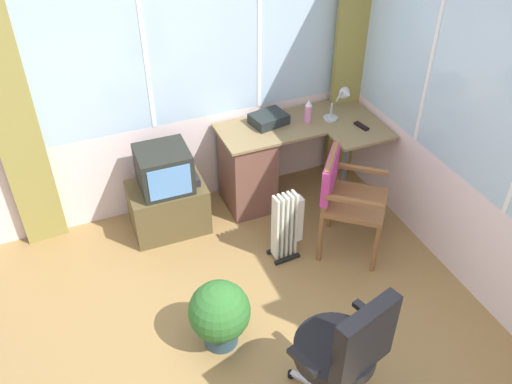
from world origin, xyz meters
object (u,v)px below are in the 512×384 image
Objects in this scene: tv_remote at (361,126)px; tv_on_stand at (167,195)px; wooden_armchair at (342,190)px; potted_plant at (220,314)px; office_chair at (346,348)px; paper_tray at (269,119)px; space_heater at (288,225)px; spray_bottle at (308,112)px; desk_lamp at (343,100)px; desk at (255,165)px.

tv_on_stand is at bearing 160.85° from tv_remote.
potted_plant is at bearing -155.33° from wooden_armchair.
office_chair is 1.25× the size of tv_on_stand.
wooden_armchair is (0.25, -0.89, -0.23)m from paper_tray.
tv_on_stand is 1.28× the size of space_heater.
spray_bottle is at bearing 54.52° from space_heater.
paper_tray is (-0.33, 0.11, -0.06)m from spray_bottle.
desk_lamp is at bearing -2.22° from tv_on_stand.
tv_remote is at bearing -7.83° from tv_on_stand.
tv_remote reaches higher than potted_plant.
office_chair is at bearing -101.64° from space_heater.
space_heater is (0.80, -0.71, -0.04)m from tv_on_stand.
office_chair is 1.60× the size of space_heater.
office_chair is 1.91× the size of potted_plant.
office_chair reaches higher than paper_tray.
paper_tray is at bearing 161.94° from spray_bottle.
desk is at bearing 172.03° from desk_lamp.
office_chair reaches higher than wooden_armchair.
desk_lamp reaches higher than tv_on_stand.
desk_lamp is at bearing 38.26° from potted_plant.
spray_bottle is 0.41× the size of potted_plant.
tv_on_stand is (-1.71, 0.23, -0.42)m from tv_remote.
office_chair is at bearing -102.13° from paper_tray.
spray_bottle is at bearing -2.58° from desk.
tv_on_stand is (-0.51, 2.08, -0.23)m from office_chair.
paper_tray is 0.99m from space_heater.
wooden_armchair is at bearing -6.72° from space_heater.
space_heater is (-0.52, -0.73, -0.55)m from spray_bottle.
spray_bottle is 1.41m from tv_on_stand.
desk_lamp reaches higher than potted_plant.
potted_plant is (-0.99, -1.46, -0.52)m from paper_tray.
paper_tray is 0.95m from wooden_armchair.
tv_remote is 0.17× the size of wooden_armchair.
tv_on_stand is 1.33m from potted_plant.
office_chair reaches higher than tv_on_stand.
potted_plant is (-0.80, -0.62, -0.03)m from space_heater.
space_heater is (-0.19, -0.84, -0.49)m from paper_tray.
spray_bottle is (-0.28, 0.09, -0.10)m from desk_lamp.
tv_on_stand is at bearing -176.81° from desk.
wooden_armchair is at bearing -143.28° from tv_remote.
desk_lamp is (0.77, -0.11, 0.55)m from desk.
paper_tray reaches higher than tv_on_stand.
desk_lamp is 0.60× the size of potted_plant.
desk is at bearing 87.59° from space_heater.
wooden_armchair is 0.88× the size of office_chair.
desk_lamp is 0.36× the size of wooden_armchair.
desk_lamp is at bearing -7.97° from desk.
paper_tray is at bearing 77.07° from space_heater.
wooden_armchair is 1.51m from office_chair.
tv_remote is (0.88, -0.28, 0.36)m from desk.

